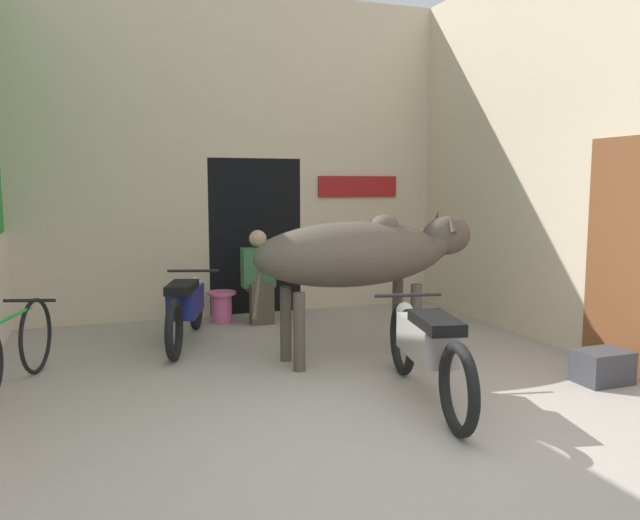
# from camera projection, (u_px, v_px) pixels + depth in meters

# --- Properties ---
(ground_plane) EXTENTS (30.00, 30.00, 0.00)m
(ground_plane) POSITION_uv_depth(u_px,v_px,m) (394.00, 450.00, 3.96)
(ground_plane) COLOR #9E9389
(wall_back_with_doorway) EXTENTS (5.43, 0.93, 4.08)m
(wall_back_with_doorway) POSITION_uv_depth(u_px,v_px,m) (240.00, 181.00, 8.16)
(wall_back_with_doorway) COLOR beige
(wall_back_with_doorway) RESTS_ON ground_plane
(wall_right_with_door) EXTENTS (0.22, 4.47, 4.08)m
(wall_right_with_door) POSITION_uv_depth(u_px,v_px,m) (540.00, 153.00, 6.71)
(wall_right_with_door) COLOR beige
(wall_right_with_door) RESTS_ON ground_plane
(cow) EXTENTS (2.34, 0.75, 1.43)m
(cow) POSITION_uv_depth(u_px,v_px,m) (362.00, 254.00, 5.97)
(cow) COLOR #4C4238
(cow) RESTS_ON ground_plane
(motorcycle_near) EXTENTS (0.64, 1.99, 0.75)m
(motorcycle_near) POSITION_uv_depth(u_px,v_px,m) (427.00, 346.00, 4.82)
(motorcycle_near) COLOR black
(motorcycle_near) RESTS_ON ground_plane
(motorcycle_far) EXTENTS (0.76, 1.84, 0.72)m
(motorcycle_far) POSITION_uv_depth(u_px,v_px,m) (186.00, 305.00, 6.57)
(motorcycle_far) COLOR black
(motorcycle_far) RESTS_ON ground_plane
(bicycle) EXTENTS (0.59, 1.62, 0.69)m
(bicycle) POSITION_uv_depth(u_px,v_px,m) (11.00, 349.00, 5.05)
(bicycle) COLOR black
(bicycle) RESTS_ON ground_plane
(shopkeeper_seated) EXTENTS (0.40, 0.34, 1.13)m
(shopkeeper_seated) POSITION_uv_depth(u_px,v_px,m) (259.00, 275.00, 7.57)
(shopkeeper_seated) COLOR brown
(shopkeeper_seated) RESTS_ON ground_plane
(plastic_stool) EXTENTS (0.36, 0.36, 0.38)m
(plastic_stool) POSITION_uv_depth(u_px,v_px,m) (222.00, 306.00, 7.59)
(plastic_stool) COLOR #DB6093
(plastic_stool) RESTS_ON ground_plane
(crate) EXTENTS (0.44, 0.32, 0.28)m
(crate) POSITION_uv_depth(u_px,v_px,m) (602.00, 367.00, 5.29)
(crate) COLOR #38383D
(crate) RESTS_ON ground_plane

